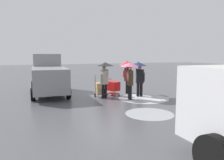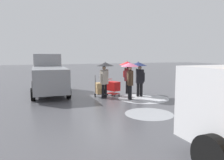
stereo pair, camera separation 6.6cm
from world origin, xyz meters
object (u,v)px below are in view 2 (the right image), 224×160
at_px(shopping_cart_vendor, 113,87).
at_px(pedestrian_far_side, 130,72).
at_px(pedestrian_black_side, 105,71).
at_px(pedestrian_pink_side, 139,71).
at_px(hand_dolly_boxes, 100,88).
at_px(pedestrian_white_side, 127,70).
at_px(cargo_van_parked_right, 49,76).

relative_size(shopping_cart_vendor, pedestrian_far_side, 0.47).
height_order(pedestrian_black_side, pedestrian_far_side, same).
relative_size(pedestrian_pink_side, pedestrian_black_side, 1.00).
bearing_deg(hand_dolly_boxes, pedestrian_white_side, -163.10).
relative_size(hand_dolly_boxes, pedestrian_far_side, 0.61).
distance_m(hand_dolly_boxes, pedestrian_far_side, 2.09).
relative_size(pedestrian_pink_side, pedestrian_white_side, 1.00).
bearing_deg(pedestrian_far_side, shopping_cart_vendor, -70.24).
distance_m(cargo_van_parked_right, pedestrian_black_side, 3.92).
bearing_deg(pedestrian_black_side, pedestrian_white_side, -155.83).
bearing_deg(pedestrian_white_side, pedestrian_pink_side, 99.15).
bearing_deg(pedestrian_far_side, pedestrian_white_side, -111.41).
xyz_separation_m(hand_dolly_boxes, pedestrian_far_side, (-1.43, 1.12, 1.04)).
relative_size(cargo_van_parked_right, pedestrian_white_side, 2.52).
xyz_separation_m(pedestrian_pink_side, pedestrian_far_side, (0.89, 0.54, 0.01)).
relative_size(cargo_van_parked_right, shopping_cart_vendor, 5.31).
distance_m(hand_dolly_boxes, pedestrian_black_side, 1.09).
xyz_separation_m(shopping_cart_vendor, pedestrian_black_side, (0.70, 0.42, 1.02)).
bearing_deg(pedestrian_pink_side, pedestrian_far_side, 31.44).
bearing_deg(shopping_cart_vendor, pedestrian_far_side, 109.76).
bearing_deg(pedestrian_far_side, cargo_van_parked_right, -39.72).
xyz_separation_m(hand_dolly_boxes, pedestrian_white_side, (-2.12, -0.64, 1.03)).
relative_size(pedestrian_black_side, pedestrian_far_side, 1.00).
bearing_deg(shopping_cart_vendor, hand_dolly_boxes, 13.31).
height_order(hand_dolly_boxes, pedestrian_pink_side, pedestrian_pink_side).
relative_size(hand_dolly_boxes, pedestrian_pink_side, 0.61).
bearing_deg(hand_dolly_boxes, shopping_cart_vendor, -166.69).
distance_m(cargo_van_parked_right, pedestrian_white_side, 5.14).
height_order(cargo_van_parked_right, shopping_cart_vendor, cargo_van_parked_right).
height_order(shopping_cart_vendor, pedestrian_pink_side, pedestrian_pink_side).
distance_m(pedestrian_pink_side, pedestrian_black_side, 2.11).
distance_m(shopping_cart_vendor, pedestrian_black_side, 1.31).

